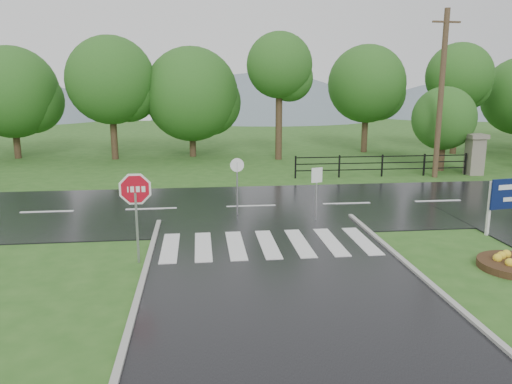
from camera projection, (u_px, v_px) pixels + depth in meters
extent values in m
plane|color=#2D5B1E|center=(300.00, 320.00, 10.61)|extent=(120.00, 120.00, 0.00)
cube|color=black|center=(251.00, 207.00, 20.32)|extent=(90.00, 8.00, 0.04)
cube|color=silver|center=(170.00, 247.00, 15.11)|extent=(0.50, 2.80, 0.02)
cube|color=silver|center=(203.00, 246.00, 15.23)|extent=(0.50, 2.80, 0.02)
cube|color=silver|center=(236.00, 245.00, 15.34)|extent=(0.50, 2.80, 0.02)
cube|color=silver|center=(268.00, 244.00, 15.45)|extent=(0.50, 2.80, 0.02)
cube|color=silver|center=(300.00, 243.00, 15.56)|extent=(0.50, 2.80, 0.02)
cube|color=silver|center=(331.00, 242.00, 15.68)|extent=(0.50, 2.80, 0.02)
cube|color=silver|center=(362.00, 241.00, 15.79)|extent=(0.50, 2.80, 0.02)
cube|color=gray|center=(475.00, 157.00, 27.38)|extent=(0.80, 0.80, 2.00)
cube|color=#6B6659|center=(476.00, 136.00, 27.15)|extent=(1.00, 1.00, 0.24)
cube|color=black|center=(382.00, 169.00, 26.92)|extent=(9.50, 0.05, 0.05)
cube|color=black|center=(382.00, 163.00, 26.85)|extent=(9.50, 0.05, 0.05)
cube|color=black|center=(383.00, 156.00, 26.78)|extent=(9.50, 0.05, 0.05)
cube|color=black|center=(295.00, 167.00, 26.35)|extent=(0.08, 0.08, 1.20)
cube|color=black|center=(465.00, 164.00, 27.41)|extent=(0.08, 0.08, 1.20)
sphere|color=slate|center=(24.00, 217.00, 73.63)|extent=(40.00, 40.00, 40.00)
sphere|color=slate|center=(265.00, 228.00, 78.28)|extent=(48.00, 48.00, 48.00)
sphere|color=slate|center=(437.00, 197.00, 80.49)|extent=(36.00, 36.00, 36.00)
cube|color=#939399|center=(137.00, 228.00, 13.81)|extent=(0.06, 0.06, 2.01)
cylinder|color=white|center=(135.00, 189.00, 13.59)|extent=(1.21, 0.05, 1.21)
cylinder|color=#B30C1D|center=(135.00, 189.00, 13.58)|extent=(1.05, 0.06, 1.05)
cube|color=silver|center=(489.00, 209.00, 16.35)|extent=(0.10, 0.10, 1.83)
cube|color=#939399|center=(316.00, 196.00, 18.03)|extent=(0.04, 0.04, 1.86)
cube|color=white|center=(317.00, 175.00, 17.85)|extent=(0.43, 0.15, 0.54)
cylinder|color=#939399|center=(237.00, 189.00, 18.71)|extent=(0.06, 0.06, 2.07)
cylinder|color=white|center=(237.00, 165.00, 18.49)|extent=(0.52, 0.03, 0.52)
cylinder|color=#473523|center=(441.00, 95.00, 25.92)|extent=(0.29, 0.29, 8.64)
cube|color=brown|center=(447.00, 22.00, 25.14)|extent=(1.54, 0.19, 0.10)
cylinder|color=#3D2B1C|center=(441.00, 149.00, 28.65)|extent=(0.41, 0.41, 2.50)
sphere|color=#23581B|center=(444.00, 118.00, 28.28)|extent=(3.57, 3.57, 3.57)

